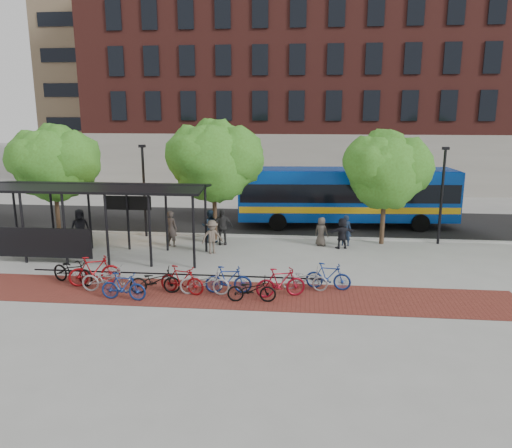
# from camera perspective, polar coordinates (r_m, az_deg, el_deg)

# --- Properties ---
(ground) EXTENTS (160.00, 160.00, 0.00)m
(ground) POSITION_cam_1_polar(r_m,az_deg,el_deg) (24.08, 0.95, -3.92)
(ground) COLOR #9E9E99
(ground) RESTS_ON ground
(asphalt_street) EXTENTS (160.00, 8.00, 0.01)m
(asphalt_street) POSITION_cam_1_polar(r_m,az_deg,el_deg) (31.80, 2.18, 0.25)
(asphalt_street) COLOR black
(asphalt_street) RESTS_ON ground
(curb) EXTENTS (160.00, 0.25, 0.12)m
(curb) POSITION_cam_1_polar(r_m,az_deg,el_deg) (27.90, 1.65, -1.43)
(curb) COLOR #B7B7B2
(curb) RESTS_ON ground
(brick_strip) EXTENTS (24.00, 3.00, 0.01)m
(brick_strip) POSITION_cam_1_polar(r_m,az_deg,el_deg) (19.67, -6.19, -7.91)
(brick_strip) COLOR maroon
(brick_strip) RESTS_ON ground
(bike_rack_rail) EXTENTS (12.00, 0.05, 0.95)m
(bike_rack_rail) POSITION_cam_1_polar(r_m,az_deg,el_deg) (20.78, -9.21, -6.86)
(bike_rack_rail) COLOR black
(bike_rack_rail) RESTS_ON ground
(building_brick) EXTENTS (55.00, 14.00, 20.00)m
(building_brick) POSITION_cam_1_polar(r_m,az_deg,el_deg) (49.71, 15.76, 15.94)
(building_brick) COLOR maroon
(building_brick) RESTS_ON ground
(building_tower) EXTENTS (22.00, 22.00, 30.00)m
(building_tower) POSITION_cam_1_polar(r_m,az_deg,el_deg) (65.96, -10.63, 19.70)
(building_tower) COLOR #7A664C
(building_tower) RESTS_ON ground
(bus_shelter) EXTENTS (10.60, 3.07, 3.60)m
(bus_shelter) POSITION_cam_1_polar(r_m,az_deg,el_deg) (24.96, -18.10, 3.12)
(bus_shelter) COLOR black
(bus_shelter) RESTS_ON ground
(tree_a) EXTENTS (4.90, 4.00, 6.18)m
(tree_a) POSITION_cam_1_polar(r_m,az_deg,el_deg) (29.86, -22.00, 6.74)
(tree_a) COLOR #382619
(tree_a) RESTS_ON ground
(tree_b) EXTENTS (5.15, 4.20, 6.47)m
(tree_b) POSITION_cam_1_polar(r_m,az_deg,el_deg) (26.87, -4.63, 7.51)
(tree_b) COLOR #382619
(tree_b) RESTS_ON ground
(tree_c) EXTENTS (4.66, 3.80, 5.92)m
(tree_c) POSITION_cam_1_polar(r_m,az_deg,el_deg) (26.80, 14.78, 6.24)
(tree_c) COLOR #382619
(tree_c) RESTS_ON ground
(lamp_post_left) EXTENTS (0.35, 0.20, 5.12)m
(lamp_post_left) POSITION_cam_1_polar(r_m,az_deg,el_deg) (28.34, -12.67, 4.03)
(lamp_post_left) COLOR black
(lamp_post_left) RESTS_ON ground
(lamp_post_right) EXTENTS (0.35, 0.20, 5.12)m
(lamp_post_right) POSITION_cam_1_polar(r_m,az_deg,el_deg) (27.81, 20.49, 3.36)
(lamp_post_right) COLOR black
(lamp_post_right) RESTS_ON ground
(bus) EXTENTS (13.19, 3.82, 3.51)m
(bus) POSITION_cam_1_polar(r_m,az_deg,el_deg) (30.80, 10.27, 3.46)
(bus) COLOR #08399E
(bus) RESTS_ON ground
(bike_0) EXTENTS (2.27, 1.46, 1.13)m
(bike_0) POSITION_cam_1_polar(r_m,az_deg,el_deg) (21.80, -20.21, -5.00)
(bike_0) COLOR black
(bike_0) RESTS_ON ground
(bike_1) EXTENTS (2.09, 1.37, 1.22)m
(bike_1) POSITION_cam_1_polar(r_m,az_deg,el_deg) (21.32, -17.99, -5.09)
(bike_1) COLOR maroon
(bike_1) RESTS_ON ground
(bike_2) EXTENTS (2.03, 0.75, 1.06)m
(bike_2) POSITION_cam_1_polar(r_m,az_deg,el_deg) (20.43, -16.69, -6.03)
(bike_2) COLOR gray
(bike_2) RESTS_ON ground
(bike_3) EXTENTS (1.80, 0.63, 1.06)m
(bike_3) POSITION_cam_1_polar(r_m,az_deg,el_deg) (19.41, -14.92, -6.91)
(bike_3) COLOR navy
(bike_3) RESTS_ON ground
(bike_4) EXTENTS (2.04, 1.00, 1.02)m
(bike_4) POSITION_cam_1_polar(r_m,az_deg,el_deg) (19.82, -11.46, -6.37)
(bike_4) COLOR black
(bike_4) RESTS_ON ground
(bike_5) EXTENTS (1.94, 0.98, 1.12)m
(bike_5) POSITION_cam_1_polar(r_m,az_deg,el_deg) (19.58, -8.47, -6.34)
(bike_5) COLOR maroon
(bike_5) RESTS_ON ground
(bike_6) EXTENTS (1.97, 0.76, 1.02)m
(bike_6) POSITION_cam_1_polar(r_m,az_deg,el_deg) (19.39, -5.92, -6.61)
(bike_6) COLOR #99999B
(bike_6) RESTS_ON ground
(bike_7) EXTENTS (1.85, 0.66, 1.09)m
(bike_7) POSITION_cam_1_polar(r_m,az_deg,el_deg) (19.46, -3.18, -6.38)
(bike_7) COLOR navy
(bike_7) RESTS_ON ground
(bike_8) EXTENTS (1.85, 0.75, 0.95)m
(bike_8) POSITION_cam_1_polar(r_m,az_deg,el_deg) (18.61, -0.50, -7.50)
(bike_8) COLOR black
(bike_8) RESTS_ON ground
(bike_9) EXTENTS (1.99, 1.05, 1.15)m
(bike_9) POSITION_cam_1_polar(r_m,az_deg,el_deg) (19.06, 2.84, -6.70)
(bike_9) COLOR maroon
(bike_9) RESTS_ON ground
(bike_10) EXTENTS (1.86, 0.76, 0.96)m
(bike_10) POSITION_cam_1_polar(r_m,az_deg,el_deg) (19.84, 5.59, -6.25)
(bike_10) COLOR gray
(bike_10) RESTS_ON ground
(bike_11) EXTENTS (1.85, 0.78, 1.08)m
(bike_11) POSITION_cam_1_polar(r_m,az_deg,el_deg) (20.04, 8.26, -5.94)
(bike_11) COLOR navy
(bike_11) RESTS_ON ground
(pedestrian_0) EXTENTS (1.15, 1.03, 1.98)m
(pedestrian_0) POSITION_cam_1_polar(r_m,az_deg,el_deg) (27.43, -19.45, -0.43)
(pedestrian_0) COLOR black
(pedestrian_0) RESTS_ON ground
(pedestrian_1) EXTENTS (0.81, 0.67, 1.90)m
(pedestrian_1) POSITION_cam_1_polar(r_m,az_deg,el_deg) (26.29, -9.66, -0.51)
(pedestrian_1) COLOR #403733
(pedestrian_1) RESTS_ON ground
(pedestrian_2) EXTENTS (0.91, 0.73, 1.77)m
(pedestrian_2) POSITION_cam_1_polar(r_m,az_deg,el_deg) (26.84, -5.31, -0.24)
(pedestrian_2) COLOR #1B2D40
(pedestrian_2) RESTS_ON ground
(pedestrian_3) EXTENTS (1.26, 1.07, 1.69)m
(pedestrian_3) POSITION_cam_1_polar(r_m,az_deg,el_deg) (24.72, -5.03, -1.48)
(pedestrian_3) COLOR brown
(pedestrian_3) RESTS_ON ground
(pedestrian_4) EXTENTS (1.19, 0.68, 1.92)m
(pedestrian_4) POSITION_cam_1_polar(r_m,az_deg,el_deg) (26.34, -3.90, -0.31)
(pedestrian_4) COLOR #2B2B2B
(pedestrian_4) RESTS_ON ground
(pedestrian_5) EXTENTS (1.56, 0.86, 1.60)m
(pedestrian_5) POSITION_cam_1_polar(r_m,az_deg,el_deg) (25.93, 9.80, -1.04)
(pedestrian_5) COLOR black
(pedestrian_5) RESTS_ON ground
(pedestrian_6) EXTENTS (0.88, 0.77, 1.52)m
(pedestrian_6) POSITION_cam_1_polar(r_m,az_deg,el_deg) (26.28, 7.47, -0.86)
(pedestrian_6) COLOR #474039
(pedestrian_6) RESTS_ON ground
(pedestrian_7) EXTENTS (0.63, 0.44, 1.64)m
(pedestrian_7) POSITION_cam_1_polar(r_m,az_deg,el_deg) (26.49, 10.20, -0.71)
(pedestrian_7) COLOR #1A273D
(pedestrian_7) RESTS_ON ground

